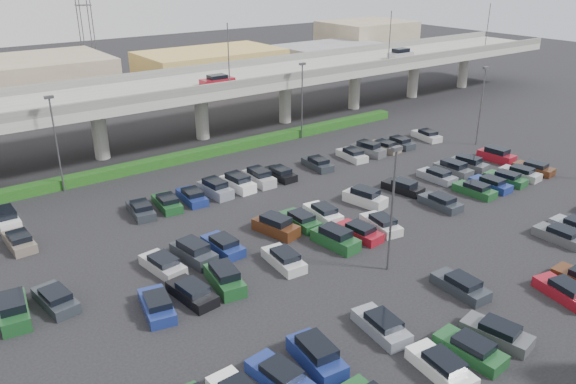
# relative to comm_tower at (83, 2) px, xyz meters

# --- Properties ---
(ground) EXTENTS (280.00, 280.00, 0.00)m
(ground) POSITION_rel_comm_tower_xyz_m (-4.00, -74.00, -15.61)
(ground) COLOR black
(overpass) EXTENTS (150.00, 13.00, 15.80)m
(overpass) POSITION_rel_comm_tower_xyz_m (-4.21, -42.01, -8.64)
(overpass) COLOR gray
(overpass) RESTS_ON ground
(hedge) EXTENTS (66.00, 1.60, 1.10)m
(hedge) POSITION_rel_comm_tower_xyz_m (-4.00, -49.00, -15.06)
(hedge) COLOR #123E12
(hedge) RESTS_ON ground
(parked_cars) EXTENTS (63.06, 41.62, 1.67)m
(parked_cars) POSITION_rel_comm_tower_xyz_m (-4.47, -76.96, -15.01)
(parked_cars) COLOR silver
(parked_cars) RESTS_ON ground
(light_poles) EXTENTS (66.90, 48.38, 10.30)m
(light_poles) POSITION_rel_comm_tower_xyz_m (-8.12, -72.00, -9.37)
(light_poles) COLOR #49494D
(light_poles) RESTS_ON ground
(distant_buildings) EXTENTS (138.00, 24.00, 9.00)m
(distant_buildings) POSITION_rel_comm_tower_xyz_m (8.38, -12.19, -11.87)
(distant_buildings) COLOR slate
(distant_buildings) RESTS_ON ground
(comm_tower) EXTENTS (2.40, 2.40, 30.00)m
(comm_tower) POSITION_rel_comm_tower_xyz_m (0.00, 0.00, 0.00)
(comm_tower) COLOR #49494D
(comm_tower) RESTS_ON ground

